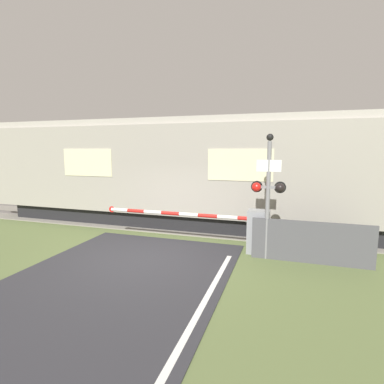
% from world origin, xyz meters
% --- Properties ---
extents(ground_plane, '(80.00, 80.00, 0.00)m').
position_xyz_m(ground_plane, '(0.00, 0.00, 0.00)').
color(ground_plane, '#5B6B3D').
extents(track_bed, '(36.00, 3.20, 0.13)m').
position_xyz_m(track_bed, '(0.00, 4.12, 0.02)').
color(track_bed, gray).
rests_on(track_bed, ground_plane).
extents(train, '(20.71, 2.82, 4.01)m').
position_xyz_m(train, '(2.14, 4.12, 2.05)').
color(train, black).
rests_on(train, ground_plane).
extents(crossing_barrier, '(5.11, 0.44, 1.23)m').
position_xyz_m(crossing_barrier, '(2.52, 1.56, 0.67)').
color(crossing_barrier, gray).
rests_on(crossing_barrier, ground_plane).
extents(signal_post, '(0.89, 0.26, 3.31)m').
position_xyz_m(signal_post, '(3.12, 1.19, 1.89)').
color(signal_post, gray).
rests_on(signal_post, ground_plane).
extents(roadside_fence, '(2.98, 0.06, 1.10)m').
position_xyz_m(roadside_fence, '(4.23, 1.17, 0.55)').
color(roadside_fence, '#4C4C51').
rests_on(roadside_fence, ground_plane).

